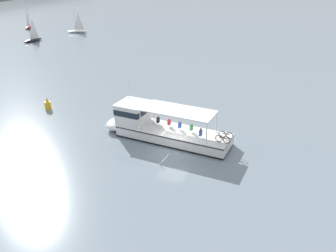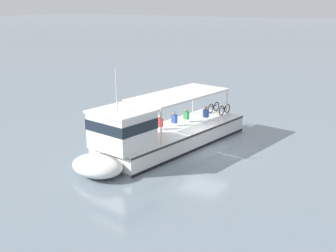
% 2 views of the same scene
% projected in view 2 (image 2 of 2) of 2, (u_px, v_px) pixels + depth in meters
% --- Properties ---
extents(ground_plane, '(400.00, 400.00, 0.00)m').
position_uv_depth(ground_plane, '(205.00, 149.00, 26.13)').
color(ground_plane, gray).
extents(ferry_main, '(5.14, 13.04, 5.32)m').
position_uv_depth(ferry_main, '(157.00, 136.00, 25.21)').
color(ferry_main, white).
rests_on(ferry_main, ground).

